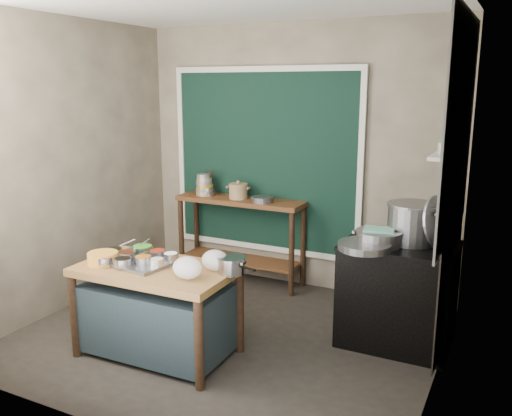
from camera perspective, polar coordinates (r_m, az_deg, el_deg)
The scene contains 30 objects.
floor at distance 4.93m, azimuth -3.04°, elevation -13.36°, with size 3.50×3.00×0.02m, color black.
back_wall at distance 5.83m, azimuth 4.18°, elevation 5.26°, with size 3.50×0.02×2.80m, color gray.
left_wall at distance 5.57m, azimuth -19.21°, elevation 4.23°, with size 0.02×3.00×2.80m, color gray.
right_wall at distance 3.93m, azimuth 19.59°, elevation 0.91°, with size 0.02×3.00×2.80m, color gray.
curtain_panel at distance 5.94m, azimuth 0.89°, elevation 4.95°, with size 2.10×0.02×1.90m, color black.
curtain_frame at distance 5.93m, azimuth 0.85°, elevation 4.94°, with size 2.22×0.03×2.02m, color beige, non-canonical shape.
tile_panel at distance 4.42m, azimuth 20.64°, elevation 7.97°, with size 0.02×1.70×1.70m, color #B2B2AA.
soot_patch at distance 4.74m, azimuth 19.75°, elevation -5.93°, with size 0.01×1.30×1.30m, color black.
wall_shelf at distance 4.75m, azimuth 19.55°, elevation 5.29°, with size 0.22×0.70×0.03m, color beige.
prep_table at distance 4.54m, azimuth -10.32°, elevation -10.60°, with size 1.25×0.72×0.75m, color brown.
back_counter at distance 6.05m, azimuth -1.63°, elevation -3.40°, with size 1.45×0.40×0.95m, color #532E17.
stove_block at distance 4.79m, azimuth 14.67°, elevation -8.87°, with size 0.90×0.68×0.85m, color black.
stove_top at distance 4.65m, azimuth 14.98°, elevation -3.82°, with size 0.92×0.69×0.03m, color black.
condiment_tray at distance 4.53m, azimuth -12.40°, elevation -5.46°, with size 0.60×0.43×0.03m, color gray.
condiment_bowls at distance 4.52m, azimuth -12.51°, elevation -4.92°, with size 0.63×0.48×0.07m.
yellow_basin at distance 4.56m, azimuth -15.82°, elevation -5.10°, with size 0.24×0.24×0.09m, color orange.
saucepan at distance 4.18m, azimuth -2.59°, elevation -6.01°, with size 0.23×0.23×0.13m, color gray, non-canonical shape.
plastic_bag_a at distance 4.08m, azimuth -7.25°, elevation -6.27°, with size 0.23×0.19×0.17m, color white.
plastic_bag_b at distance 4.24m, azimuth -4.32°, elevation -5.50°, with size 0.22×0.19×0.16m, color white.
bowl_stack at distance 6.13m, azimuth -5.46°, elevation 2.34°, with size 0.21×0.21×0.24m.
utensil_cup at distance 6.11m, azimuth -4.95°, elevation 1.76°, with size 0.16×0.16×0.09m, color gray.
ceramic_crock at distance 5.91m, azimuth -1.88°, elevation 1.69°, with size 0.22×0.22×0.15m, color #957A51, non-canonical shape.
wide_bowl at distance 5.74m, azimuth 0.66°, elevation 0.92°, with size 0.24×0.24×0.06m, color gray.
stock_pot at distance 4.65m, azimuth 16.08°, elevation -1.54°, with size 0.43×0.43×0.34m, color gray, non-canonical shape.
pot_lid at distance 4.58m, azimuth 18.55°, elevation -1.39°, with size 0.43×0.43×0.02m, color gray.
steamer at distance 4.53m, azimuth 12.79°, elevation -3.11°, with size 0.39×0.39×0.13m, color gray, non-canonical shape.
green_cloth at distance 4.51m, azimuth 12.83°, elevation -2.24°, with size 0.24×0.19×0.02m, color #5FA686.
shallow_pan at distance 4.41m, azimuth 11.35°, elevation -3.96°, with size 0.42×0.42×0.06m, color gray.
shelf_bowl_stack at distance 4.70m, azimuth 19.55°, elevation 6.17°, with size 0.17×0.17×0.13m.
shelf_bowl_green at distance 4.92m, azimuth 19.85°, elevation 5.97°, with size 0.14×0.14×0.05m, color gray.
Camera 1 is at (2.21, -3.83, 2.16)m, focal length 38.00 mm.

